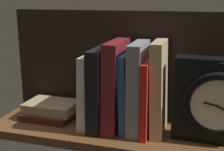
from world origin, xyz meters
TOP-DOWN VIEW (x-y plane):
  - ground_plane at (0.00, 0.00)cm, footprint 79.13×22.11cm
  - back_panel at (0.00, 10.45)cm, footprint 79.13×1.20cm
  - book_white_catcher at (-11.09, 1.44)cm, footprint 3.34×14.31cm
  - book_black_skeptic at (-7.57, 1.44)cm, footprint 4.00×16.82cm
  - book_maroon_dawkins at (-3.39, 1.44)cm, footprint 4.41×15.51cm
  - book_blue_modern at (-0.06, 1.44)cm, footprint 3.08×13.02cm
  - book_gray_chess at (3.11, 1.44)cm, footprint 3.83×14.23cm
  - book_red_requiem at (6.09, 1.44)cm, footprint 1.94×15.91cm
  - book_tan_shortstories at (8.81, 1.44)cm, footprint 3.94×12.65cm
  - framed_clock at (23.88, 0.15)cm, footprint 22.04×7.19cm
  - book_stack_side at (-24.87, 2.54)cm, footprint 16.20×13.03cm

SIDE VIEW (x-z plane):
  - ground_plane at x=0.00cm, z-range -2.50..0.00cm
  - book_stack_side at x=-24.87cm, z-range -0.10..4.91cm
  - book_red_requiem at x=6.09cm, z-range -0.01..20.50cm
  - book_white_catcher at x=-11.09cm, z-range -0.04..21.06cm
  - book_blue_modern at x=-0.06cm, z-range -0.04..21.87cm
  - framed_clock at x=23.88cm, z-range -0.03..22.01cm
  - book_black_skeptic at x=-7.57cm, z-range -0.01..23.14cm
  - book_gray_chess at x=3.11cm, z-range -0.01..24.98cm
  - book_maroon_dawkins at x=-3.39cm, z-range -0.03..25.14cm
  - book_tan_shortstories at x=8.81cm, z-range -0.04..25.61cm
  - back_panel at x=0.00cm, z-range 0.00..32.87cm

